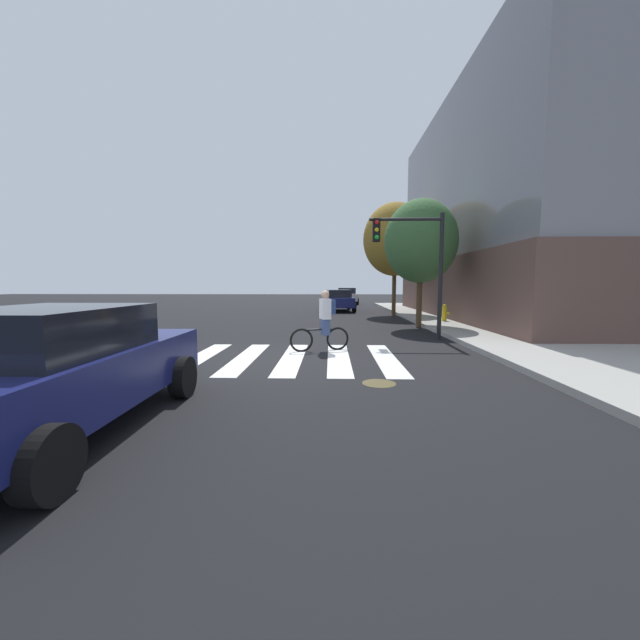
{
  "coord_description": "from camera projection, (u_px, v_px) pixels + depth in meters",
  "views": [
    {
      "loc": [
        1.49,
        -9.12,
        1.86
      ],
      "look_at": [
        1.2,
        0.38,
        0.94
      ],
      "focal_mm": 20.68,
      "sensor_mm": 36.0,
      "label": 1
    }
  ],
  "objects": [
    {
      "name": "manhole_cover",
      "position": [
        379.0,
        383.0,
        6.94
      ],
      "size": [
        0.64,
        0.64,
        0.01
      ],
      "primitive_type": "cylinder",
      "color": "#473D1E",
      "rests_on": "ground"
    },
    {
      "name": "sidewalk",
      "position": [
        626.0,
        357.0,
        9.04
      ],
      "size": [
        6.5,
        50.0,
        0.15
      ],
      "primitive_type": "cube",
      "color": "#9E9B93",
      "rests_on": "ground"
    },
    {
      "name": "corner_building",
      "position": [
        617.0,
        210.0,
        19.43
      ],
      "size": [
        18.65,
        19.28,
        11.6
      ],
      "color": "brown",
      "rests_on": "ground"
    },
    {
      "name": "street_tree_mid",
      "position": [
        395.0,
        240.0,
        21.9
      ],
      "size": [
        3.76,
        3.76,
        6.69
      ],
      "color": "#4C3823",
      "rests_on": "ground"
    },
    {
      "name": "sedan_far",
      "position": [
        346.0,
        296.0,
        34.85
      ],
      "size": [
        2.12,
        4.44,
        1.53
      ],
      "color": "#B7B7BC",
      "rests_on": "ground"
    },
    {
      "name": "sedan_near",
      "position": [
        56.0,
        369.0,
        4.53
      ],
      "size": [
        2.21,
        4.62,
        1.59
      ],
      "color": "navy",
      "rests_on": "ground"
    },
    {
      "name": "sedan_mid",
      "position": [
        339.0,
        300.0,
        25.69
      ],
      "size": [
        2.3,
        4.43,
        1.48
      ],
      "color": "navy",
      "rests_on": "ground"
    },
    {
      "name": "fire_hydrant",
      "position": [
        444.0,
        313.0,
        17.26
      ],
      "size": [
        0.33,
        0.22,
        0.78
      ],
      "color": "gold",
      "rests_on": "sidewalk"
    },
    {
      "name": "ground_plane",
      "position": [
        272.0,
        358.0,
        9.3
      ],
      "size": [
        120.0,
        120.0,
        0.0
      ],
      "primitive_type": "plane",
      "color": "black"
    },
    {
      "name": "traffic_light_near",
      "position": [
        416.0,
        254.0,
        12.24
      ],
      "size": [
        2.47,
        0.28,
        4.2
      ],
      "color": "black",
      "rests_on": "ground"
    },
    {
      "name": "cyclist",
      "position": [
        324.0,
        321.0,
        10.24
      ],
      "size": [
        1.64,
        0.59,
        1.69
      ],
      "color": "black",
      "rests_on": "ground"
    },
    {
      "name": "street_tree_near",
      "position": [
        421.0,
        241.0,
        15.61
      ],
      "size": [
        3.06,
        3.06,
        5.45
      ],
      "color": "#4C3823",
      "rests_on": "ground"
    },
    {
      "name": "crosswalk_stripes",
      "position": [
        269.0,
        358.0,
        9.3
      ],
      "size": [
        6.42,
        4.04,
        0.01
      ],
      "color": "silver",
      "rests_on": "ground"
    }
  ]
}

